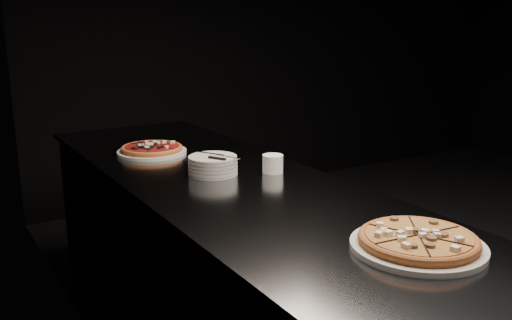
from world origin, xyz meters
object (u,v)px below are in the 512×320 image
cutlery (216,156)px  ramekin (273,163)px  plate_stack (213,165)px  pizza_mushroom (418,242)px  counter (231,292)px  pizza_tomato (152,149)px

cutlery → ramekin: bearing=-52.9°
plate_stack → ramekin: 0.23m
pizza_mushroom → cutlery: 0.93m
pizza_mushroom → ramekin: bearing=83.9°
pizza_mushroom → counter: bearing=97.3°
counter → plate_stack: plate_stack is taller
counter → ramekin: bearing=0.7°
pizza_tomato → plate_stack: plate_stack is taller
pizza_tomato → plate_stack: size_ratio=1.63×
counter → cutlery: bearing=94.0°
pizza_mushroom → cutlery: (-0.11, 0.93, 0.05)m
plate_stack → cutlery: size_ratio=0.95×
pizza_tomato → pizza_mushroom: bearing=-81.8°
pizza_tomato → ramekin: size_ratio=3.79×
cutlery → ramekin: cutlery is taller
ramekin → counter: bearing=-179.3°
counter → cutlery: (-0.01, 0.09, 0.53)m
pizza_mushroom → cutlery: bearing=96.9°
pizza_mushroom → cutlery: size_ratio=1.80×
counter → pizza_tomato: size_ratio=7.97×
pizza_mushroom → plate_stack: size_ratio=1.88×
cutlery → pizza_tomato: bearing=72.1°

